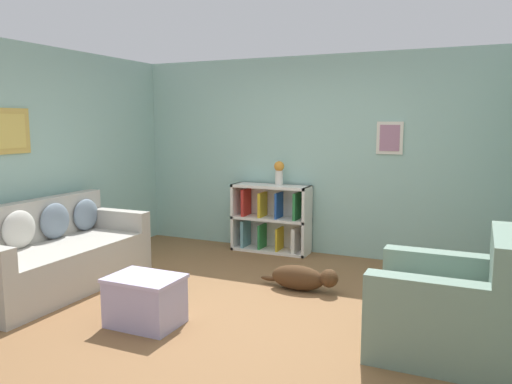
{
  "coord_description": "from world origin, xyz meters",
  "views": [
    {
      "loc": [
        2.03,
        -4.1,
        1.74
      ],
      "look_at": [
        0.0,
        0.4,
        1.05
      ],
      "focal_mm": 35.0,
      "sensor_mm": 36.0,
      "label": 1
    }
  ],
  "objects_px": {
    "coffee_table": "(145,299)",
    "dog": "(302,278)",
    "recliner_chair": "(449,309)",
    "vase": "(279,172)",
    "couch": "(53,257)",
    "bookshelf": "(271,219)"
  },
  "relations": [
    {
      "from": "coffee_table",
      "to": "vase",
      "type": "distance_m",
      "value": 2.88
    },
    {
      "from": "bookshelf",
      "to": "vase",
      "type": "height_order",
      "value": "vase"
    },
    {
      "from": "couch",
      "to": "coffee_table",
      "type": "bearing_deg",
      "value": -15.27
    },
    {
      "from": "bookshelf",
      "to": "coffee_table",
      "type": "relative_size",
      "value": 1.71
    },
    {
      "from": "coffee_table",
      "to": "dog",
      "type": "xyz_separation_m",
      "value": [
        0.95,
        1.4,
        -0.09
      ]
    },
    {
      "from": "coffee_table",
      "to": "dog",
      "type": "relative_size",
      "value": 0.71
    },
    {
      "from": "coffee_table",
      "to": "dog",
      "type": "height_order",
      "value": "coffee_table"
    },
    {
      "from": "recliner_chair",
      "to": "vase",
      "type": "relative_size",
      "value": 3.1
    },
    {
      "from": "coffee_table",
      "to": "dog",
      "type": "bearing_deg",
      "value": 55.9
    },
    {
      "from": "couch",
      "to": "dog",
      "type": "height_order",
      "value": "couch"
    },
    {
      "from": "bookshelf",
      "to": "recliner_chair",
      "type": "relative_size",
      "value": 1.05
    },
    {
      "from": "recliner_chair",
      "to": "dog",
      "type": "xyz_separation_m",
      "value": [
        -1.47,
        0.86,
        -0.2
      ]
    },
    {
      "from": "recliner_chair",
      "to": "coffee_table",
      "type": "bearing_deg",
      "value": -167.5
    },
    {
      "from": "dog",
      "to": "recliner_chair",
      "type": "bearing_deg",
      "value": -30.42
    },
    {
      "from": "recliner_chair",
      "to": "vase",
      "type": "distance_m",
      "value": 3.25
    },
    {
      "from": "couch",
      "to": "dog",
      "type": "distance_m",
      "value": 2.63
    },
    {
      "from": "dog",
      "to": "couch",
      "type": "bearing_deg",
      "value": -157.67
    },
    {
      "from": "couch",
      "to": "dog",
      "type": "xyz_separation_m",
      "value": [
        2.43,
        1.0,
        -0.2
      ]
    },
    {
      "from": "bookshelf",
      "to": "coffee_table",
      "type": "bearing_deg",
      "value": -90.69
    },
    {
      "from": "bookshelf",
      "to": "dog",
      "type": "distance_m",
      "value": 1.67
    },
    {
      "from": "couch",
      "to": "coffee_table",
      "type": "distance_m",
      "value": 1.54
    },
    {
      "from": "couch",
      "to": "recliner_chair",
      "type": "bearing_deg",
      "value": 1.95
    }
  ]
}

